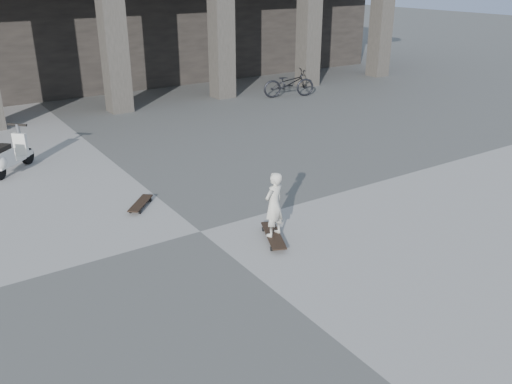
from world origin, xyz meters
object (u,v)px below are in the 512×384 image
longboard (273,236)px  scooter (5,158)px  skateboard_spare (140,204)px  child (274,204)px  bicycle (289,83)px

longboard → scooter: 6.16m
skateboard_spare → longboard: bearing=-109.2°
skateboard_spare → child: bearing=-109.2°
longboard → child: (-0.00, 0.00, 0.54)m
skateboard_spare → scooter: (-1.67, 3.05, 0.31)m
bicycle → child: bearing=160.9°
bicycle → longboard: bearing=160.9°
longboard → skateboard_spare: 2.67m
longboard → child: bearing=49.9°
longboard → scooter: scooter is taller
longboard → skateboard_spare: size_ratio=1.38×
child → longboard: bearing=99.4°
longboard → skateboard_spare: bearing=51.5°
skateboard_spare → child: (1.26, -2.35, 0.54)m
scooter → bicycle: scooter is taller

